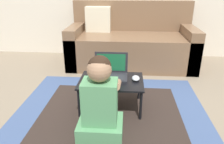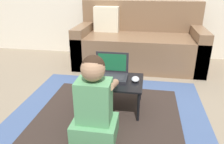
{
  "view_description": "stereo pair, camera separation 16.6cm",
  "coord_description": "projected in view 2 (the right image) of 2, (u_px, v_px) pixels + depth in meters",
  "views": [
    {
      "loc": [
        0.14,
        -1.76,
        1.13
      ],
      "look_at": [
        -0.0,
        0.11,
        0.35
      ],
      "focal_mm": 35.0,
      "sensor_mm": 36.0,
      "label": 1
    },
    {
      "loc": [
        0.31,
        -1.74,
        1.13
      ],
      "look_at": [
        -0.0,
        0.11,
        0.35
      ],
      "focal_mm": 35.0,
      "sensor_mm": 36.0,
      "label": 2
    }
  ],
  "objects": [
    {
      "name": "laptop_desk",
      "position": [
        111.0,
        83.0,
        2.02
      ],
      "size": [
        0.59,
        0.42,
        0.29
      ],
      "color": "black",
      "rests_on": "ground_plane"
    },
    {
      "name": "person_seated",
      "position": [
        94.0,
        104.0,
        1.6
      ],
      "size": [
        0.33,
        0.43,
        0.68
      ],
      "color": "#518E5B",
      "rests_on": "ground_plane"
    },
    {
      "name": "computer_mouse",
      "position": [
        135.0,
        79.0,
        1.98
      ],
      "size": [
        0.07,
        0.11,
        0.04
      ],
      "color": "#B2B7C1",
      "rests_on": "laptop_desk"
    },
    {
      "name": "area_rug",
      "position": [
        106.0,
        121.0,
        1.91
      ],
      "size": [
        1.78,
        1.83,
        0.01
      ],
      "color": "#3D517A",
      "rests_on": "ground_plane"
    },
    {
      "name": "couch",
      "position": [
        138.0,
        44.0,
        3.14
      ],
      "size": [
        1.75,
        0.83,
        0.88
      ],
      "color": "brown",
      "rests_on": "ground_plane"
    },
    {
      "name": "laptop",
      "position": [
        111.0,
        73.0,
        2.06
      ],
      "size": [
        0.31,
        0.21,
        0.22
      ],
      "color": "#232328",
      "rests_on": "laptop_desk"
    },
    {
      "name": "ground_plane",
      "position": [
        110.0,
        111.0,
        2.06
      ],
      "size": [
        16.0,
        16.0,
        0.0
      ],
      "primitive_type": "plane",
      "color": "#7F705B"
    }
  ]
}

